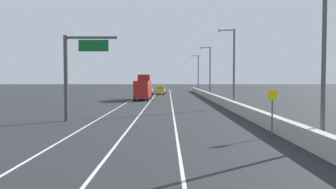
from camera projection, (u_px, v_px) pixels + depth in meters
The scene contains 15 objects.
ground_plane at pixel (162, 97), 69.53m from camera, with size 320.00×320.00×0.00m, color #26282B.
lane_stripe_left at pixel (129, 100), 60.51m from camera, with size 0.16×130.00×0.00m, color silver.
lane_stripe_center at pixel (149, 100), 60.53m from camera, with size 0.16×130.00×0.00m, color silver.
lane_stripe_right at pixel (170, 100), 60.54m from camera, with size 0.16×130.00×0.00m, color silver.
jersey_barrier_right at pixel (225, 103), 45.56m from camera, with size 0.60×120.00×1.10m, color #B2ADA3.
overhead_sign_gantry at pixel (73, 67), 30.66m from camera, with size 4.68×0.36×7.50m.
speed_advisory_sign at pixel (271, 110), 22.44m from camera, with size 0.60×0.11×3.00m.
lamp_post_right_near at pixel (318, 42), 19.10m from camera, with size 2.14×0.44×9.96m.
lamp_post_right_second at pixel (230, 63), 43.83m from camera, with size 2.14×0.44×9.96m.
lamp_post_right_third at pixel (207, 68), 68.57m from camera, with size 2.14×0.44×9.96m.
lamp_post_right_fourth at pixel (196, 71), 93.30m from camera, with size 2.14×0.44×9.96m.
car_silver_0 at pixel (161, 89), 90.00m from camera, with size 1.96×4.07×2.01m.
car_yellow_1 at pixel (159, 90), 81.82m from camera, with size 2.10×4.30×1.91m.
car_white_2 at pixel (147, 90), 83.19m from camera, with size 1.96×4.17×1.89m.
box_truck at pixel (142, 88), 61.57m from camera, with size 2.68×8.52×4.44m.
Camera 1 is at (0.93, -5.43, 3.75)m, focal length 37.68 mm.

